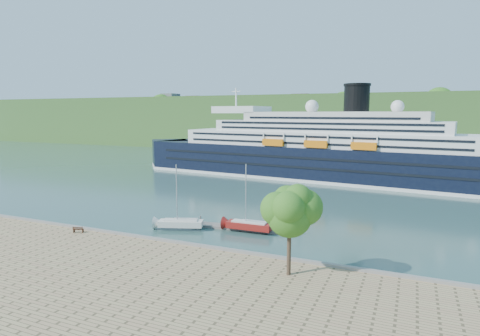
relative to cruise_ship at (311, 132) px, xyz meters
name	(u,v)px	position (x,y,z in m)	size (l,w,h in m)	color
ground	(170,249)	(-2.86, -59.46, -11.62)	(400.00, 400.00, 0.00)	#2C4F4E
far_hillside	(351,123)	(-2.86, 85.54, 0.38)	(400.00, 50.00, 24.00)	#2E5220
quay_coping	(168,241)	(-2.86, -59.66, -10.47)	(220.00, 0.50, 0.30)	slate
cruise_ship	(311,132)	(0.00, 0.00, 0.00)	(103.49, 15.07, 23.24)	black
park_bench	(78,229)	(-15.74, -61.08, -10.18)	(1.38, 0.57, 0.89)	#442213
promenade_tree	(289,226)	(13.27, -63.32, -5.80)	(5.82, 5.82, 9.65)	#296219
floating_pontoon	(236,228)	(0.96, -48.29, -11.44)	(16.41, 2.01, 0.36)	gray
sailboat_white_near	(180,199)	(-6.02, -51.80, -7.16)	(6.90, 1.92, 8.91)	silver
sailboat_red	(249,200)	(3.31, -49.00, -7.08)	(7.04, 1.95, 9.09)	maroon
tender_launch	(292,199)	(3.87, -29.76, -10.70)	(6.65, 2.28, 1.84)	orange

